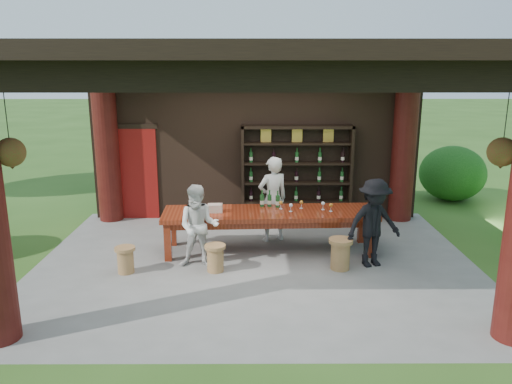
{
  "coord_description": "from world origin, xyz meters",
  "views": [
    {
      "loc": [
        -0.03,
        -7.91,
        3.24
      ],
      "look_at": [
        0.0,
        0.4,
        1.15
      ],
      "focal_mm": 35.0,
      "sensor_mm": 36.0,
      "label": 1
    }
  ],
  "objects_px": {
    "stool_far_left": "(125,259)",
    "host": "(273,199)",
    "stool_near_right": "(340,253)",
    "guest_woman": "(199,226)",
    "tasting_table": "(270,217)",
    "stool_near_left": "(215,257)",
    "napkin_basket": "(215,208)",
    "guest_man": "(374,223)",
    "wine_shelf": "(297,174)"
  },
  "relations": [
    {
      "from": "stool_far_left",
      "to": "host",
      "type": "xyz_separation_m",
      "value": [
        2.43,
        1.56,
        0.58
      ]
    },
    {
      "from": "stool_near_right",
      "to": "guest_woman",
      "type": "distance_m",
      "value": 2.37
    },
    {
      "from": "tasting_table",
      "to": "stool_near_left",
      "type": "bearing_deg",
      "value": -134.52
    },
    {
      "from": "stool_near_right",
      "to": "napkin_basket",
      "type": "distance_m",
      "value": 2.31
    },
    {
      "from": "guest_man",
      "to": "wine_shelf",
      "type": "bearing_deg",
      "value": 95.64
    },
    {
      "from": "napkin_basket",
      "to": "stool_near_right",
      "type": "bearing_deg",
      "value": -20.55
    },
    {
      "from": "stool_far_left",
      "to": "napkin_basket",
      "type": "bearing_deg",
      "value": 33.86
    },
    {
      "from": "stool_near_right",
      "to": "guest_woman",
      "type": "relative_size",
      "value": 0.37
    },
    {
      "from": "stool_near_left",
      "to": "stool_near_right",
      "type": "relative_size",
      "value": 0.87
    },
    {
      "from": "tasting_table",
      "to": "stool_near_right",
      "type": "distance_m",
      "value": 1.46
    },
    {
      "from": "stool_near_right",
      "to": "guest_man",
      "type": "xyz_separation_m",
      "value": [
        0.56,
        0.15,
        0.47
      ]
    },
    {
      "from": "guest_man",
      "to": "stool_far_left",
      "type": "bearing_deg",
      "value": 166.96
    },
    {
      "from": "wine_shelf",
      "to": "stool_near_right",
      "type": "bearing_deg",
      "value": -79.24
    },
    {
      "from": "host",
      "to": "napkin_basket",
      "type": "height_order",
      "value": "host"
    },
    {
      "from": "stool_near_right",
      "to": "stool_far_left",
      "type": "bearing_deg",
      "value": -177.69
    },
    {
      "from": "stool_near_left",
      "to": "host",
      "type": "height_order",
      "value": "host"
    },
    {
      "from": "host",
      "to": "tasting_table",
      "type": "bearing_deg",
      "value": 59.07
    },
    {
      "from": "wine_shelf",
      "to": "guest_woman",
      "type": "distance_m",
      "value": 3.16
    },
    {
      "from": "tasting_table",
      "to": "host",
      "type": "distance_m",
      "value": 0.61
    },
    {
      "from": "tasting_table",
      "to": "stool_near_right",
      "type": "relative_size",
      "value": 7.36
    },
    {
      "from": "guest_woman",
      "to": "guest_man",
      "type": "relative_size",
      "value": 0.94
    },
    {
      "from": "wine_shelf",
      "to": "stool_near_left",
      "type": "distance_m",
      "value": 3.27
    },
    {
      "from": "stool_near_right",
      "to": "stool_near_left",
      "type": "bearing_deg",
      "value": -177.65
    },
    {
      "from": "wine_shelf",
      "to": "guest_man",
      "type": "distance_m",
      "value": 2.77
    },
    {
      "from": "stool_near_left",
      "to": "host",
      "type": "relative_size",
      "value": 0.28
    },
    {
      "from": "stool_far_left",
      "to": "stool_near_right",
      "type": "bearing_deg",
      "value": 2.31
    },
    {
      "from": "tasting_table",
      "to": "stool_near_right",
      "type": "bearing_deg",
      "value": -36.42
    },
    {
      "from": "guest_woman",
      "to": "guest_man",
      "type": "xyz_separation_m",
      "value": [
        2.88,
        0.02,
        0.05
      ]
    },
    {
      "from": "tasting_table",
      "to": "host",
      "type": "height_order",
      "value": "host"
    },
    {
      "from": "guest_woman",
      "to": "stool_far_left",
      "type": "bearing_deg",
      "value": -165.52
    },
    {
      "from": "wine_shelf",
      "to": "host",
      "type": "xyz_separation_m",
      "value": [
        -0.55,
        -1.27,
        -0.22
      ]
    },
    {
      "from": "tasting_table",
      "to": "guest_man",
      "type": "relative_size",
      "value": 2.57
    },
    {
      "from": "guest_woman",
      "to": "napkin_basket",
      "type": "bearing_deg",
      "value": 73.13
    },
    {
      "from": "stool_near_right",
      "to": "napkin_basket",
      "type": "xyz_separation_m",
      "value": [
        -2.1,
        0.79,
        0.55
      ]
    },
    {
      "from": "stool_near_left",
      "to": "guest_man",
      "type": "height_order",
      "value": "guest_man"
    },
    {
      "from": "host",
      "to": "guest_man",
      "type": "distance_m",
      "value": 2.06
    },
    {
      "from": "stool_near_right",
      "to": "host",
      "type": "bearing_deg",
      "value": 126.72
    },
    {
      "from": "stool_near_right",
      "to": "wine_shelf",
      "type": "bearing_deg",
      "value": 100.76
    },
    {
      "from": "wine_shelf",
      "to": "stool_near_left",
      "type": "relative_size",
      "value": 5.21
    },
    {
      "from": "guest_woman",
      "to": "napkin_basket",
      "type": "distance_m",
      "value": 0.71
    },
    {
      "from": "wine_shelf",
      "to": "host",
      "type": "bearing_deg",
      "value": -113.5
    },
    {
      "from": "stool_near_right",
      "to": "napkin_basket",
      "type": "bearing_deg",
      "value": 159.45
    },
    {
      "from": "stool_near_left",
      "to": "guest_woman",
      "type": "relative_size",
      "value": 0.32
    },
    {
      "from": "host",
      "to": "guest_woman",
      "type": "height_order",
      "value": "host"
    },
    {
      "from": "tasting_table",
      "to": "stool_far_left",
      "type": "relative_size",
      "value": 8.74
    },
    {
      "from": "stool_near_left",
      "to": "stool_far_left",
      "type": "height_order",
      "value": "stool_near_left"
    },
    {
      "from": "stool_near_right",
      "to": "guest_man",
      "type": "height_order",
      "value": "guest_man"
    },
    {
      "from": "wine_shelf",
      "to": "stool_near_left",
      "type": "bearing_deg",
      "value": -118.96
    },
    {
      "from": "tasting_table",
      "to": "guest_man",
      "type": "height_order",
      "value": "guest_man"
    },
    {
      "from": "stool_near_right",
      "to": "napkin_basket",
      "type": "height_order",
      "value": "napkin_basket"
    }
  ]
}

